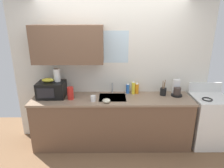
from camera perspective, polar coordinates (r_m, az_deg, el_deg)
The scene contains 15 objects.
kitchen_wall_assembly at distance 3.53m, azimuth -2.49°, elevation 4.88°, with size 3.51×0.42×2.50m.
counter_unit at distance 3.57m, azimuth 0.00°, elevation -10.60°, with size 2.74×0.63×0.90m.
sink_faucet at distance 3.57m, azimuth 0.09°, elevation -1.15°, with size 0.03×0.03×0.19m, color #B2B5BA.
stove_range at distance 3.98m, azimuth 25.94°, elevation -9.42°, with size 0.60×0.60×1.08m.
microwave at distance 3.52m, azimuth -17.14°, elevation -1.57°, with size 0.46×0.35×0.27m.
banana_bunch at distance 3.49m, azimuth -18.17°, elevation 1.07°, with size 0.20×0.11×0.07m, color gold.
paper_towel_roll at distance 3.47m, azimuth -15.69°, elevation 2.52°, with size 0.11×0.11×0.22m, color white.
coffee_maker at distance 3.63m, azimuth 18.22°, elevation -1.58°, with size 0.19×0.21×0.28m.
dish_soap_bottle_blue at distance 3.56m, azimuth 4.60°, elevation -1.24°, with size 0.06×0.06×0.20m.
dish_soap_bottle_yellow at distance 3.53m, azimuth 6.22°, elevation -1.04°, with size 0.06×0.06×0.25m.
dish_soap_bottle_orange at distance 3.57m, azimuth 7.22°, elevation -1.19°, with size 0.07×0.07×0.21m.
cereal_canister at distance 3.36m, azimuth -11.97°, elevation -2.64°, with size 0.10×0.10×0.21m, color red.
mug_white at distance 3.24m, azimuth -5.51°, elevation -4.19°, with size 0.08×0.08×0.10m, color white.
utensil_crock at distance 3.59m, azimuth 14.63°, elevation -2.08°, with size 0.11×0.11×0.28m.
small_bowl at distance 3.18m, azimuth -1.63°, elevation -4.86°, with size 0.13×0.13×0.07m, color beige.
Camera 1 is at (-0.03, -3.12, 2.19)m, focal length 31.48 mm.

